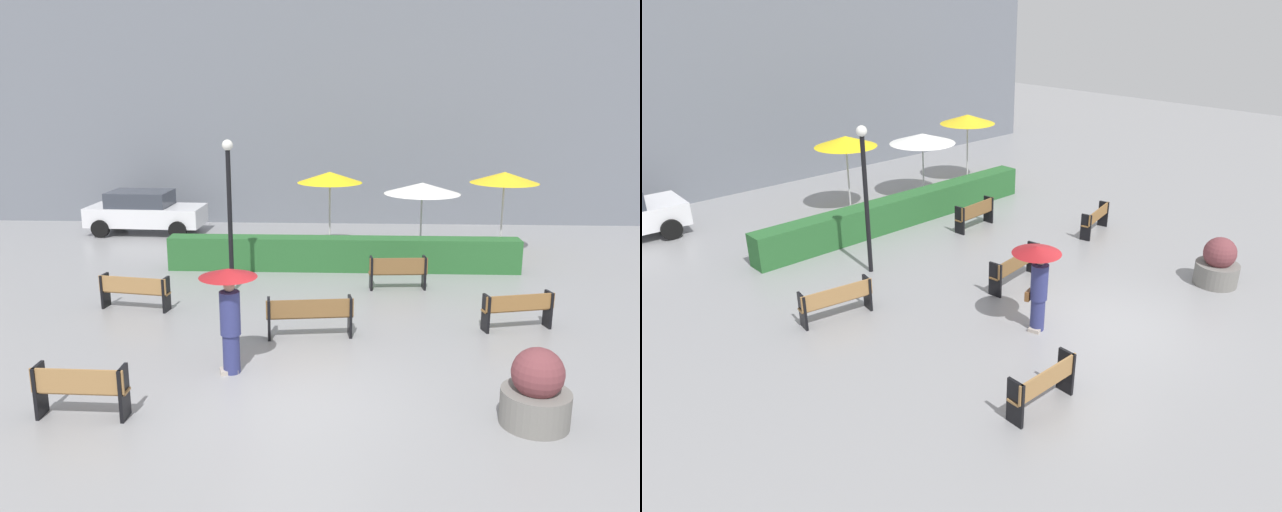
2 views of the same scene
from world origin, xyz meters
The scene contains 15 objects.
ground_plane centered at (0.00, 0.00, 0.00)m, with size 60.00×60.00×0.00m, color gray.
bench_mid_center centered at (0.05, 2.90, 0.53)m, with size 1.88×0.59×0.89m.
bench_far_left centered at (-4.27, 4.57, 0.49)m, with size 1.74×0.62×0.84m.
bench_far_right centered at (4.61, 3.59, 0.50)m, with size 1.62×0.67×0.83m.
bench_back_row centered at (2.18, 6.52, 0.51)m, with size 1.56×0.49×0.88m.
bench_near_left centered at (-3.40, -0.79, 0.52)m, with size 1.51×0.40×0.89m.
pedestrian_with_umbrella centered at (-1.32, 1.11, 1.35)m, with size 1.08×1.08×2.00m.
planter_pot centered at (3.83, -0.67, 0.55)m, with size 1.09×1.09×1.28m.
lamp_post centered at (-2.19, 6.16, 2.43)m, with size 0.28×0.28×3.96m.
patio_umbrella_yellow centered at (0.24, 10.74, 2.44)m, with size 2.10×2.10×2.62m.
patio_umbrella_white centered at (3.16, 10.22, 2.18)m, with size 2.40×2.40×2.36m.
patio_umbrella_yellow_far centered at (5.77, 10.58, 2.48)m, with size 2.16×2.16×2.66m.
hedge_strip centered at (0.71, 8.40, 0.49)m, with size 10.27×0.70×0.98m, color #28602D.
building_facade centered at (0.00, 16.00, 5.96)m, with size 28.00×1.20×11.93m, color slate.
parked_car centered at (-6.68, 13.26, 0.82)m, with size 4.27×2.11×1.57m.
Camera 1 is at (0.86, -10.18, 5.13)m, focal length 36.56 mm.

